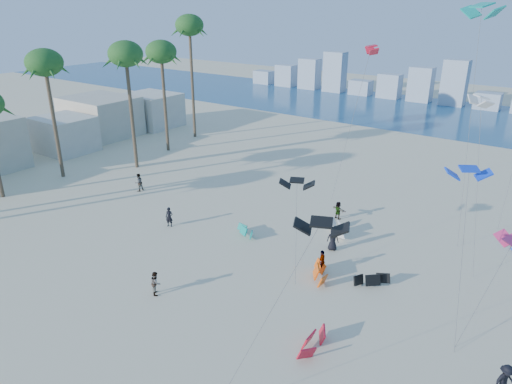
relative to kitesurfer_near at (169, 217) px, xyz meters
The scene contains 10 objects.
ground 14.96m from the kitesurfer_near, 70.72° to the right, with size 220.00×220.00×0.00m, color beige.
ocean 58.12m from the kitesurfer_near, 85.13° to the left, with size 220.00×220.00×0.00m, color navy.
kitesurfer_near is the anchor object (origin of this frame).
kitesurfer_mid 10.16m from the kitesurfer_near, 49.54° to the right, with size 0.81×0.63×1.66m, color gray.
kitesurfers_far 13.65m from the kitesurfer_near, 12.96° to the left, with size 38.44×14.94×1.89m.
grounded_kites 16.27m from the kitesurfer_near, 10.03° to the left, with size 20.42×23.07×0.91m.
flying_kites 26.72m from the kitesurfer_near, 23.98° to the left, with size 26.32×33.90×18.71m.
palm_row 20.90m from the kitesurfer_near, behind, with size 8.51×44.80×16.77m.
beachfront_buildings 29.59m from the kitesurfer_near, 166.85° to the left, with size 11.50×43.00×6.00m.
distant_skyline 68.04m from the kitesurfer_near, 86.85° to the left, with size 85.00×3.00×8.40m.
Camera 1 is at (22.46, -11.13, 18.21)m, focal length 32.56 mm.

